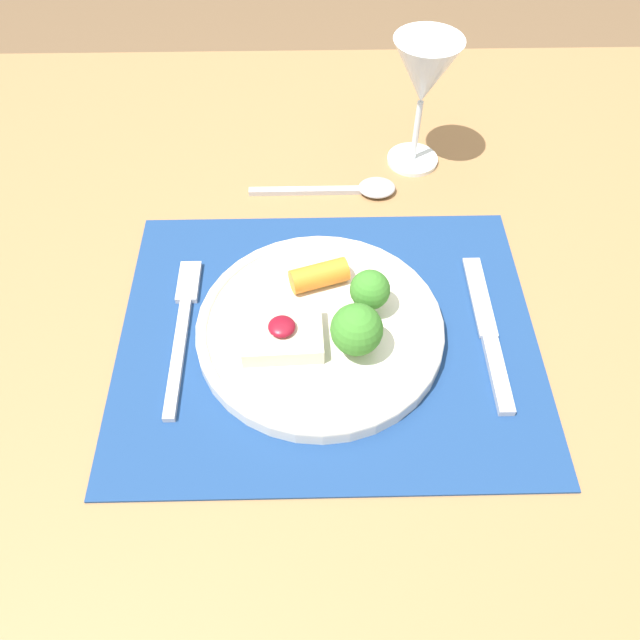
% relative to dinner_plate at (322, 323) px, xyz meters
% --- Properties ---
extents(ground_plane, '(8.00, 8.00, 0.00)m').
position_rel_dinner_plate_xyz_m(ground_plane, '(0.01, -0.00, -0.78)').
color(ground_plane, brown).
extents(dining_table, '(1.11, 1.19, 0.76)m').
position_rel_dinner_plate_xyz_m(dining_table, '(0.01, -0.00, -0.11)').
color(dining_table, olive).
rests_on(dining_table, ground_plane).
extents(placemat, '(0.45, 0.37, 0.00)m').
position_rel_dinner_plate_xyz_m(placemat, '(0.01, -0.00, -0.02)').
color(placemat, navy).
rests_on(placemat, dining_table).
extents(dinner_plate, '(0.26, 0.26, 0.08)m').
position_rel_dinner_plate_xyz_m(dinner_plate, '(0.00, 0.00, 0.00)').
color(dinner_plate, silver).
rests_on(dinner_plate, placemat).
extents(fork, '(0.02, 0.21, 0.01)m').
position_rel_dinner_plate_xyz_m(fork, '(-0.15, 0.01, -0.01)').
color(fork, '#B2B2B7').
rests_on(fork, placemat).
extents(knife, '(0.02, 0.21, 0.01)m').
position_rel_dinner_plate_xyz_m(knife, '(0.18, -0.02, -0.01)').
color(knife, '#B2B2B7').
rests_on(knife, placemat).
extents(spoon, '(0.19, 0.04, 0.01)m').
position_rel_dinner_plate_xyz_m(spoon, '(0.05, 0.23, -0.01)').
color(spoon, '#B2B2B7').
rests_on(spoon, dining_table).
extents(wine_glass_near, '(0.08, 0.08, 0.17)m').
position_rel_dinner_plate_xyz_m(wine_glass_near, '(0.13, 0.29, 0.11)').
color(wine_glass_near, white).
rests_on(wine_glass_near, dining_table).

